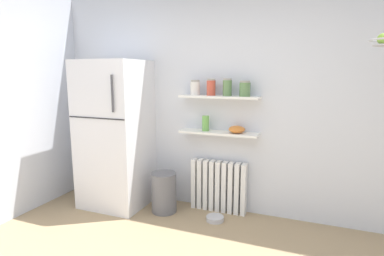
{
  "coord_description": "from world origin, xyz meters",
  "views": [
    {
      "loc": [
        0.92,
        -1.49,
        1.63
      ],
      "look_at": [
        -0.31,
        1.6,
        1.05
      ],
      "focal_mm": 29.1,
      "sensor_mm": 36.0,
      "label": 1
    }
  ],
  "objects": [
    {
      "name": "trash_bin",
      "position": [
        -0.69,
        1.65,
        0.24
      ],
      "size": [
        0.3,
        0.3,
        0.48
      ],
      "primitive_type": "cylinder",
      "color": "slate",
      "rests_on": "ground_plane"
    },
    {
      "name": "storage_jar_2",
      "position": [
        0.0,
        1.89,
        1.48
      ],
      "size": [
        0.1,
        0.1,
        0.19
      ],
      "color": "#5B7F4C",
      "rests_on": "wall_shelf_upper"
    },
    {
      "name": "wall_shelf_upper",
      "position": [
        -0.09,
        1.89,
        1.37
      ],
      "size": [
        0.91,
        0.22,
        0.02
      ],
      "primitive_type": "cube",
      "color": "white"
    },
    {
      "name": "refrigerator",
      "position": [
        -1.35,
        1.66,
        0.89
      ],
      "size": [
        0.76,
        0.72,
        1.79
      ],
      "color": "silver",
      "rests_on": "ground_plane"
    },
    {
      "name": "storage_jar_0",
      "position": [
        -0.38,
        1.89,
        1.47
      ],
      "size": [
        0.11,
        0.11,
        0.17
      ],
      "color": "silver",
      "rests_on": "wall_shelf_upper"
    },
    {
      "name": "shelf_bowl",
      "position": [
        0.12,
        1.89,
        1.01
      ],
      "size": [
        0.18,
        0.18,
        0.08
      ],
      "primitive_type": "ellipsoid",
      "color": "orange",
      "rests_on": "wall_shelf_lower"
    },
    {
      "name": "radiator",
      "position": [
        -0.09,
        1.92,
        0.31
      ],
      "size": [
        0.67,
        0.12,
        0.61
      ],
      "color": "white",
      "rests_on": "ground_plane"
    },
    {
      "name": "storage_jar_1",
      "position": [
        -0.19,
        1.89,
        1.48
      ],
      "size": [
        0.1,
        0.1,
        0.19
      ],
      "color": "#C64C38",
      "rests_on": "wall_shelf_upper"
    },
    {
      "name": "vase",
      "position": [
        -0.25,
        1.89,
        1.06
      ],
      "size": [
        0.08,
        0.08,
        0.18
      ],
      "primitive_type": "cylinder",
      "color": "#66A84C",
      "rests_on": "wall_shelf_lower"
    },
    {
      "name": "wall_shelf_lower",
      "position": [
        -0.09,
        1.89,
        0.96
      ],
      "size": [
        0.91,
        0.22,
        0.02
      ],
      "primitive_type": "cube",
      "color": "white"
    },
    {
      "name": "storage_jar_3",
      "position": [
        0.2,
        1.89,
        1.47
      ],
      "size": [
        0.12,
        0.12,
        0.17
      ],
      "color": "#5B7F4C",
      "rests_on": "wall_shelf_upper"
    },
    {
      "name": "back_wall",
      "position": [
        0.0,
        2.05,
        1.3
      ],
      "size": [
        7.04,
        0.1,
        2.6
      ],
      "primitive_type": "cube",
      "color": "silver",
      "rests_on": "ground_plane"
    },
    {
      "name": "pet_food_bowl",
      "position": [
        -0.05,
        1.65,
        0.03
      ],
      "size": [
        0.2,
        0.2,
        0.05
      ],
      "primitive_type": "cylinder",
      "color": "#B7B7BC",
      "rests_on": "ground_plane"
    }
  ]
}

